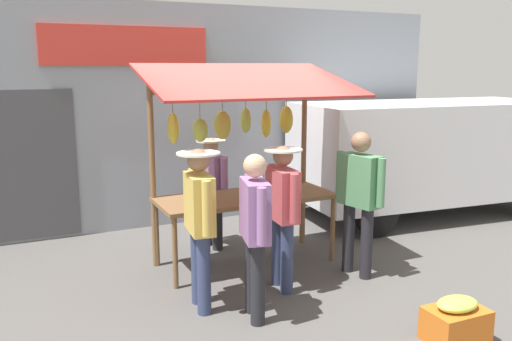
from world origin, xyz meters
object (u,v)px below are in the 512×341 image
(vendor_with_sunhat, at_px, (211,185))
(shopper_with_ponytail, at_px, (255,225))
(market_stall, at_px, (246,142))
(shopper_in_grey_tee, at_px, (283,206))
(shopper_with_shopping_bag, at_px, (200,216))
(parked_van, at_px, (420,148))
(produce_crate_near, at_px, (456,321))
(shopper_in_striped_shirt, at_px, (359,193))

(vendor_with_sunhat, height_order, shopper_with_ponytail, shopper_with_ponytail)
(market_stall, bearing_deg, shopper_in_grey_tee, 90.51)
(shopper_with_shopping_bag, distance_m, parked_van, 4.90)
(shopper_with_ponytail, relative_size, produce_crate_near, 3.02)
(vendor_with_sunhat, bearing_deg, shopper_with_ponytail, -24.07)
(shopper_in_grey_tee, height_order, shopper_with_shopping_bag, shopper_with_shopping_bag)
(vendor_with_sunhat, height_order, shopper_in_striped_shirt, shopper_in_striped_shirt)
(shopper_with_shopping_bag, bearing_deg, shopper_with_ponytail, -130.33)
(shopper_with_shopping_bag, bearing_deg, parked_van, -61.07)
(vendor_with_sunhat, relative_size, shopper_with_ponytail, 0.92)
(shopper_with_ponytail, height_order, produce_crate_near, shopper_with_ponytail)
(shopper_in_striped_shirt, distance_m, produce_crate_near, 1.89)
(shopper_with_shopping_bag, relative_size, parked_van, 0.37)
(shopper_with_shopping_bag, xyz_separation_m, parked_van, (-4.53, -1.87, 0.13))
(shopper_with_ponytail, height_order, parked_van, parked_van)
(shopper_with_ponytail, xyz_separation_m, shopper_in_grey_tee, (-0.58, -0.52, -0.00))
(shopper_with_ponytail, bearing_deg, vendor_with_sunhat, 4.11)
(parked_van, xyz_separation_m, produce_crate_near, (2.67, 3.50, -0.93))
(shopper_in_striped_shirt, bearing_deg, shopper_in_grey_tee, 77.37)
(shopper_with_ponytail, bearing_deg, shopper_in_striped_shirt, -58.48)
(vendor_with_sunhat, bearing_deg, shopper_in_striped_shirt, 21.67)
(market_stall, distance_m, produce_crate_near, 3.12)
(market_stall, relative_size, vendor_with_sunhat, 1.64)
(shopper_in_grey_tee, bearing_deg, shopper_with_shopping_bag, 100.18)
(shopper_with_shopping_bag, bearing_deg, produce_crate_near, -124.79)
(market_stall, relative_size, produce_crate_near, 4.58)
(parked_van, bearing_deg, vendor_with_sunhat, 7.18)
(shopper_with_shopping_bag, xyz_separation_m, produce_crate_near, (-1.86, 1.63, -0.80))
(parked_van, bearing_deg, produce_crate_near, 57.80)
(market_stall, xyz_separation_m, shopper_in_striped_shirt, (-1.01, 0.97, -0.54))
(parked_van, bearing_deg, market_stall, 18.28)
(shopper_with_ponytail, relative_size, shopper_in_grey_tee, 1.02)
(market_stall, distance_m, vendor_with_sunhat, 0.98)
(shopper_in_striped_shirt, distance_m, parked_van, 3.11)
(shopper_in_grey_tee, relative_size, shopper_with_shopping_bag, 0.97)
(shopper_with_ponytail, height_order, shopper_in_grey_tee, shopper_with_ponytail)
(vendor_with_sunhat, distance_m, shopper_in_striped_shirt, 2.06)
(shopper_with_shopping_bag, relative_size, produce_crate_near, 3.05)
(shopper_in_striped_shirt, distance_m, shopper_in_grey_tee, 1.01)
(market_stall, relative_size, parked_van, 0.55)
(shopper_with_ponytail, distance_m, shopper_with_shopping_bag, 0.60)
(shopper_in_striped_shirt, bearing_deg, shopper_with_shopping_bag, 80.33)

